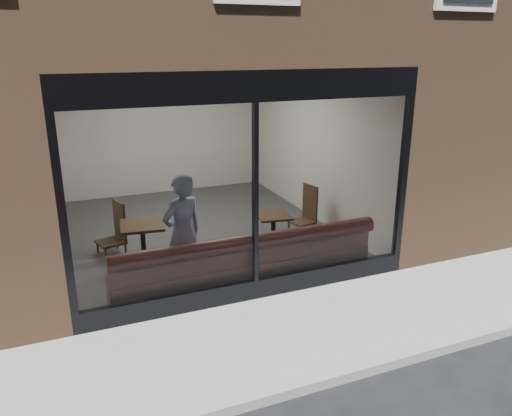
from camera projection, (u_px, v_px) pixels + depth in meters
name	position (u px, v px, depth m)	size (l,w,h in m)	color
ground	(327.00, 382.00, 5.43)	(120.00, 120.00, 0.00)	black
sidewalk_near	(287.00, 335.00, 6.31)	(40.00, 2.00, 0.01)	gray
kerb_near	(330.00, 380.00, 5.37)	(40.00, 0.10, 0.12)	gray
host_building_pier_right	(300.00, 120.00, 13.32)	(2.50, 12.00, 3.20)	brown
host_building_backfill	(138.00, 113.00, 14.59)	(5.00, 6.00, 3.20)	brown
cafe_floor	(198.00, 230.00, 9.81)	(6.00, 6.00, 0.00)	#2D2D30
cafe_ceiling	(192.00, 63.00, 8.83)	(6.00, 6.00, 0.00)	white
cafe_wall_back	(160.00, 128.00, 11.94)	(5.00, 5.00, 0.00)	beige
cafe_wall_left	(52.00, 163.00, 8.41)	(6.00, 6.00, 0.00)	beige
cafe_wall_right	(312.00, 142.00, 10.23)	(6.00, 6.00, 0.00)	beige
storefront_kick	(255.00, 289.00, 7.18)	(5.00, 0.10, 0.30)	black
storefront_header	(255.00, 86.00, 6.30)	(5.00, 0.10, 0.40)	black
storefront_mullion	(255.00, 196.00, 6.75)	(0.06, 0.10, 2.50)	black
storefront_glass	(256.00, 196.00, 6.72)	(4.80, 4.80, 0.00)	white
banquette	(245.00, 273.00, 7.51)	(4.00, 0.55, 0.45)	#3D1618
person	(183.00, 234.00, 7.20)	(0.65, 0.43, 1.79)	#8B97BF
cafe_table_left	(142.00, 225.00, 8.00)	(0.68, 0.68, 0.04)	#302012
cafe_table_right	(273.00, 216.00, 8.45)	(0.55, 0.55, 0.04)	#302012
cafe_chair_left	(111.00, 242.00, 8.65)	(0.43, 0.43, 0.04)	#302012
cafe_chair_right	(302.00, 222.00, 9.64)	(0.42, 0.42, 0.04)	#302012
wall_poster	(57.00, 180.00, 7.59)	(0.02, 0.53, 0.70)	white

